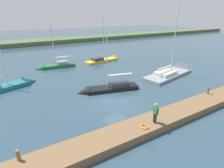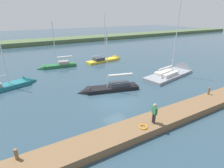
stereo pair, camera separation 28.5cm
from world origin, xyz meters
name	(u,v)px [view 1 (the left image)]	position (x,y,z in m)	size (l,w,h in m)	color
ground_plane	(117,101)	(0.00, 0.00, 0.00)	(200.00, 200.00, 0.00)	#2D4756
far_shoreline	(41,44)	(0.00, -44.80, 0.00)	(180.00, 8.00, 2.40)	#4C603D
dock_pier	(150,124)	(0.00, 5.28, 0.31)	(25.41, 2.25, 0.63)	brown
mooring_post_near	(18,155)	(9.66, 4.49, 0.99)	(0.21, 0.21, 0.73)	brown
mooring_post_far	(208,90)	(-8.89, 4.49, 1.02)	(0.20, 0.20, 0.78)	brown
life_ring_buoy	(145,127)	(1.04, 5.73, 0.68)	(0.66, 0.66, 0.10)	orange
sailboat_behind_pier	(106,60)	(-7.37, -15.82, 0.13)	(8.09, 2.87, 9.50)	gold
sailboat_outer_mooring	(106,90)	(-0.32, -3.08, 0.14)	(7.65, 3.48, 8.01)	black
sailboat_mid_channel	(11,86)	(9.58, -9.95, 0.19)	(7.68, 3.95, 7.79)	#1E6B75
sailboat_inner_slip	(54,67)	(2.72, -16.13, 0.18)	(6.73, 2.26, 8.35)	#236638
sailboat_far_right	(176,72)	(-13.31, -3.56, 0.08)	(11.21, 4.99, 12.08)	gray
person_on_dock	(156,112)	(-0.04, 5.66, 1.64)	(0.27, 0.66, 1.74)	#28282D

